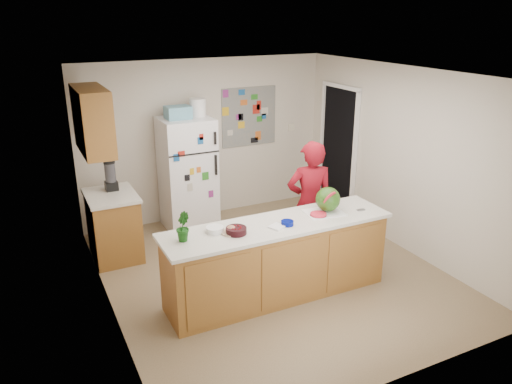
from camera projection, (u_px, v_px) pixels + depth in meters
name	position (u px, v px, depth m)	size (l,w,h in m)	color
floor	(272.00, 273.00, 6.40)	(4.00, 4.50, 0.02)	brown
wall_back	(206.00, 139.00, 7.88)	(4.00, 0.02, 2.50)	beige
wall_left	(101.00, 208.00, 5.14)	(0.02, 4.50, 2.50)	beige
wall_right	(403.00, 159.00, 6.81)	(0.02, 4.50, 2.50)	beige
ceiling	(274.00, 73.00, 5.54)	(4.00, 4.50, 0.02)	white
doorway	(339.00, 151.00, 8.10)	(0.03, 0.85, 2.04)	black
peninsula_base	(277.00, 262.00, 5.74)	(2.60, 0.62, 0.88)	brown
peninsula_top	(278.00, 225.00, 5.59)	(2.68, 0.70, 0.04)	silver
side_counter_base	(114.00, 227.00, 6.69)	(0.60, 0.80, 0.86)	brown
side_counter_top	(111.00, 196.00, 6.53)	(0.64, 0.84, 0.04)	silver
upper_cabinets	(92.00, 120.00, 6.09)	(0.35, 1.00, 0.80)	brown
refrigerator	(188.00, 174.00, 7.51)	(0.75, 0.70, 1.70)	silver
fridge_top_bin	(178.00, 112.00, 7.15)	(0.35, 0.28, 0.18)	#5999B2
photo_collage	(249.00, 117.00, 8.07)	(0.95, 0.01, 0.95)	slate
person	(310.00, 203.00, 6.41)	(0.60, 0.40, 1.65)	maroon
blender_appliance	(111.00, 176.00, 6.62)	(0.14, 0.14, 0.38)	black
cutting_board	(324.00, 213.00, 5.86)	(0.45, 0.33, 0.01)	white
watermelon	(328.00, 199.00, 5.85)	(0.29, 0.29, 0.29)	#31631D
watermelon_slice	(318.00, 214.00, 5.77)	(0.19, 0.19, 0.02)	red
cherry_bowl	(236.00, 231.00, 5.31)	(0.22, 0.22, 0.07)	black
white_bowl	(215.00, 230.00, 5.35)	(0.19, 0.19, 0.06)	white
cobalt_bowl	(287.00, 223.00, 5.53)	(0.14, 0.14, 0.05)	#010A63
plate	(231.00, 232.00, 5.33)	(0.22, 0.22, 0.02)	beige
paper_towel	(277.00, 227.00, 5.47)	(0.16, 0.14, 0.02)	white
keys	(361.00, 210.00, 5.94)	(0.10, 0.04, 0.01)	gray
potted_plant	(182.00, 227.00, 5.12)	(0.17, 0.13, 0.30)	#144111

